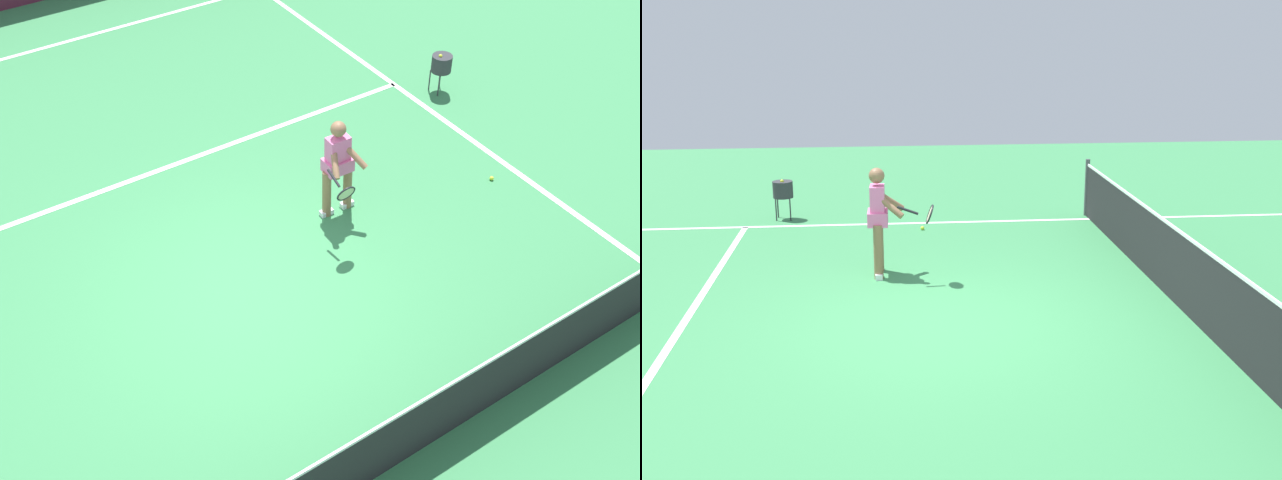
{
  "view_description": "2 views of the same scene",
  "coord_description": "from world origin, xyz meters",
  "views": [
    {
      "loc": [
        2.92,
        6.14,
        7.18
      ],
      "look_at": [
        -0.87,
        0.41,
        0.81
      ],
      "focal_mm": 41.84,
      "sensor_mm": 36.0,
      "label": 1
    },
    {
      "loc": [
        9.04,
        -0.59,
        3.58
      ],
      "look_at": [
        -0.88,
        0.36,
        0.78
      ],
      "focal_mm": 44.98,
      "sensor_mm": 36.0,
      "label": 2
    }
  ],
  "objects": [
    {
      "name": "ground_plane",
      "position": [
        0.0,
        0.0,
        0.0
      ],
      "size": [
        27.19,
        27.19,
        0.0
      ],
      "primitive_type": "plane",
      "color": "#38844C"
    },
    {
      "name": "baseline_marking",
      "position": [
        0.0,
        -7.96,
        0.0
      ],
      "size": [
        10.61,
        0.1,
        0.01
      ],
      "primitive_type": "cube",
      "color": "white",
      "rests_on": "ground"
    },
    {
      "name": "service_line_marking",
      "position": [
        0.0,
        -3.07,
        0.0
      ],
      "size": [
        9.61,
        0.1,
        0.01
      ],
      "primitive_type": "cube",
      "color": "white",
      "rests_on": "ground"
    },
    {
      "name": "sideline_left_marking",
      "position": [
        -4.81,
        0.0,
        0.0
      ],
      "size": [
        0.1,
        18.92,
        0.01
      ],
      "primitive_type": "cube",
      "color": "white",
      "rests_on": "ground"
    },
    {
      "name": "court_net",
      "position": [
        0.0,
        3.07,
        0.49
      ],
      "size": [
        10.29,
        0.08,
        1.05
      ],
      "color": "#4C4C51",
      "rests_on": "ground"
    },
    {
      "name": "tennis_player",
      "position": [
        -1.92,
        -0.7,
        0.85
      ],
      "size": [
        0.78,
        0.92,
        1.55
      ],
      "color": "#8C6647",
      "rests_on": "ground"
    },
    {
      "name": "tennis_ball_mid",
      "position": [
        -4.34,
        0.01,
        0.03
      ],
      "size": [
        0.07,
        0.07,
        0.07
      ],
      "primitive_type": "sphere",
      "color": "#D1E533",
      "rests_on": "ground"
    },
    {
      "name": "ball_hopper",
      "position": [
        -5.35,
        -2.46,
        0.55
      ],
      "size": [
        0.36,
        0.36,
        0.74
      ],
      "color": "#333338",
      "rests_on": "ground"
    }
  ]
}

